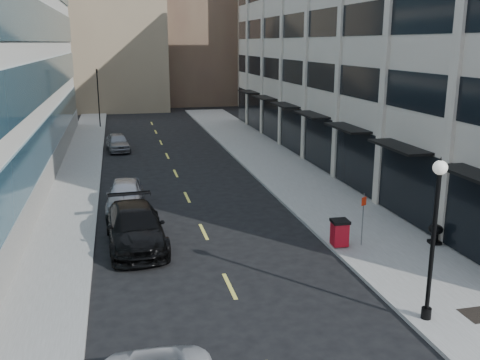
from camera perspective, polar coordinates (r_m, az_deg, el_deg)
name	(u,v)px	position (r m, az deg, el deg)	size (l,w,h in m)	color
sidewalk_right	(309,188)	(32.96, 7.37, -0.89)	(5.00, 80.00, 0.15)	gray
sidewalk_left	(71,203)	(31.12, -17.63, -2.39)	(3.00, 80.00, 0.15)	gray
building_right	(402,39)	(42.15, 16.86, 14.22)	(15.30, 46.50, 18.25)	#BBB09F
skyline_tan_near	(108,2)	(77.94, -13.86, 17.94)	(14.00, 18.00, 28.00)	#877558
skyline_tan_far	(42,27)	(88.39, -20.41, 15.07)	(12.00, 14.00, 22.00)	#877558
skyline_stone	(269,33)	(78.82, 3.11, 15.37)	(10.00, 14.00, 20.00)	#BBB09F
road_centerline	(195,213)	(28.39, -4.87, -3.50)	(0.15, 68.20, 0.01)	#D8CC4C
traffic_signal	(97,73)	(57.87, -15.03, 11.00)	(0.66, 0.66, 6.98)	black
car_black_pickup	(135,227)	(24.00, -11.11, -4.95)	(2.44, 6.00, 1.74)	black
car_silver_sedan	(125,194)	(29.46, -12.14, -1.49)	(1.89, 4.71, 1.60)	gray
car_grey_sedan	(118,142)	(45.47, -12.91, 3.96)	(1.72, 4.28, 1.46)	gray
trash_bin	(340,232)	(23.60, 10.58, -5.47)	(0.77, 0.84, 1.19)	#AE0B19
lamppost	(435,226)	(17.49, 20.04, -4.67)	(0.44, 0.44, 5.31)	black
sign_post	(363,212)	(23.64, 13.00, -3.34)	(0.26, 0.14, 2.33)	slate
urn_planter	(435,232)	(24.99, 20.12, -5.23)	(0.64, 0.64, 0.89)	black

